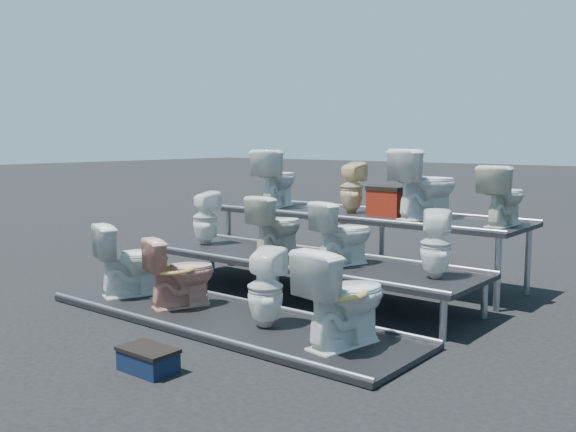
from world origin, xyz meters
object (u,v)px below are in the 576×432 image
Objects in this scene: toilet_7 at (436,244)px; toilet_3 at (344,296)px; toilet_6 at (343,233)px; toilet_1 at (181,272)px; toilet_9 at (352,187)px; toilet_4 at (205,218)px; step_stool at (148,362)px; toilet_8 at (276,178)px; toilet_2 at (265,288)px; toilet_0 at (133,259)px; red_crate at (389,203)px; toilet_5 at (277,225)px; toilet_11 at (503,196)px; toilet_10 at (425,184)px.

toilet_3 is at bearing 57.73° from toilet_7.
toilet_6 reaches higher than toilet_3.
toilet_9 reaches higher than toilet_1.
toilet_6 is (2.16, 0.00, 0.00)m from toilet_4.
toilet_7 is 1.49× the size of step_stool.
toilet_4 is at bearing 19.61° from toilet_6.
toilet_8 is at bearing -87.09° from toilet_4.
toilet_8 is at bearing -66.75° from toilet_2.
toilet_0 is 3.23m from red_crate.
toilet_9 is (1.29, 0.00, -0.07)m from toilet_8.
toilet_3 is (2.88, 0.00, 0.02)m from toilet_0.
toilet_8 reaches higher than toilet_5.
toilet_11 is (2.02, 0.00, 0.01)m from toilet_9.
toilet_9 is 1.06m from toilet_10.
toilet_2 is 0.92× the size of toilet_8.
toilet_5 is (0.24, 1.30, 0.38)m from toilet_1.
toilet_7 is 1.50× the size of red_crate.
toilet_8 is 1.84m from red_crate.
toilet_5 is 1.88m from toilet_10.
toilet_11 is at bearing -150.80° from toilet_4.
toilet_6 is 0.85× the size of toilet_8.
toilet_0 is 4.24m from toilet_11.
toilet_8 reaches higher than toilet_2.
toilet_5 is at bearing -171.51° from toilet_4.
toilet_5 is 0.87× the size of toilet_8.
toilet_7 is at bearing 147.98° from toilet_9.
toilet_0 is 1.10× the size of toilet_2.
toilet_0 is at bearing -14.78° from toilet_2.
toilet_3 is 1.05× the size of toilet_8.
toilet_1 is at bearing 129.55° from step_stool.
red_crate reaches higher than toilet_6.
toilet_11 is at bearing -114.91° from toilet_6.
toilet_5 is 1.04× the size of toilet_11.
step_stool is at bearing 113.07° from toilet_5.
toilet_6 is 1.86m from toilet_11.
toilet_10 is 0.59m from red_crate.
toilet_9 is (1.42, 1.30, 0.39)m from toilet_4.
toilet_8 is (-0.85, 2.60, 0.84)m from toilet_1.
red_crate reaches higher than toilet_1.
toilet_9 reaches higher than toilet_5.
toilet_0 is 1.83× the size of red_crate.
toilet_3 is at bearing 124.11° from toilet_8.
toilet_0 is 1.99m from toilet_2.
toilet_6 is 2.76m from step_stool.
toilet_8 is (-2.03, 1.30, 0.46)m from toilet_6.
toilet_2 is 0.89m from toilet_3.
toilet_5 is 1.37m from toilet_9.
toilet_10 is (2.35, 0.00, 0.02)m from toilet_8.
toilet_4 is (-3.05, 1.30, 0.32)m from toilet_3.
toilet_7 is at bearing 66.31° from step_stool.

